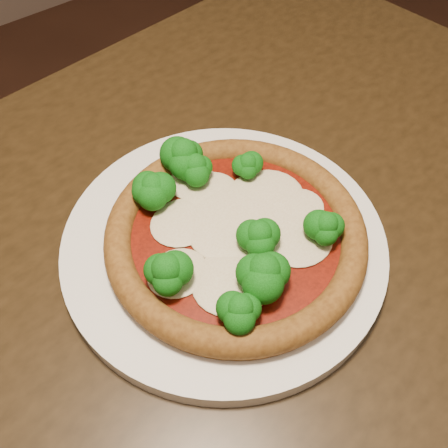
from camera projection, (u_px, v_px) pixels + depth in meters
floor at (290, 437)px, 1.11m from camera, size 4.00×4.00×0.00m
dining_table at (186, 356)px, 0.54m from camera, size 1.30×0.92×0.75m
plate at (224, 243)px, 0.51m from camera, size 0.32×0.32×0.02m
pizza at (232, 230)px, 0.48m from camera, size 0.26×0.26×0.06m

